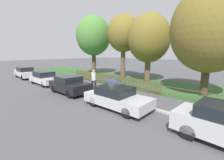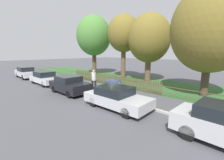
{
  "view_description": "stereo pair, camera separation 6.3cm",
  "coord_description": "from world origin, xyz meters",
  "px_view_note": "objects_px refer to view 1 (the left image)",
  "views": [
    {
      "loc": [
        10.71,
        -7.59,
        3.34
      ],
      "look_at": [
        2.48,
        1.11,
        1.1
      ],
      "focal_mm": 24.0,
      "sensor_mm": 36.0,
      "label": 1
    },
    {
      "loc": [
        10.76,
        -7.55,
        3.34
      ],
      "look_at": [
        2.48,
        1.11,
        1.1
      ],
      "focal_mm": 24.0,
      "sensor_mm": 36.0,
      "label": 2
    }
  ],
  "objects_px": {
    "parked_car_black_saloon": "(45,78)",
    "parked_car_red_compact": "(117,97)",
    "parked_car_navy_estate": "(70,85)",
    "tree_mid_park": "(149,38)",
    "tree_nearest_kerb": "(93,36)",
    "tree_far_left": "(211,29)",
    "tree_behind_motorcycle": "(123,34)",
    "parked_car_silver_hatchback": "(26,72)",
    "covered_motorcycle": "(114,85)",
    "pedestrian_near_fence": "(94,79)"
  },
  "relations": [
    {
      "from": "tree_far_left",
      "to": "pedestrian_near_fence",
      "type": "xyz_separation_m",
      "value": [
        -7.52,
        -4.7,
        -3.96
      ]
    },
    {
      "from": "parked_car_silver_hatchback",
      "to": "parked_car_navy_estate",
      "type": "height_order",
      "value": "parked_car_silver_hatchback"
    },
    {
      "from": "parked_car_red_compact",
      "to": "tree_mid_park",
      "type": "relative_size",
      "value": 0.55
    },
    {
      "from": "parked_car_red_compact",
      "to": "tree_mid_park",
      "type": "bearing_deg",
      "value": 107.67
    },
    {
      "from": "parked_car_silver_hatchback",
      "to": "tree_behind_motorcycle",
      "type": "distance_m",
      "value": 13.61
    },
    {
      "from": "parked_car_red_compact",
      "to": "tree_nearest_kerb",
      "type": "distance_m",
      "value": 15.4
    },
    {
      "from": "tree_behind_motorcycle",
      "to": "covered_motorcycle",
      "type": "bearing_deg",
      "value": -56.47
    },
    {
      "from": "covered_motorcycle",
      "to": "tree_nearest_kerb",
      "type": "bearing_deg",
      "value": 149.59
    },
    {
      "from": "parked_car_silver_hatchback",
      "to": "tree_nearest_kerb",
      "type": "xyz_separation_m",
      "value": [
        3.77,
        8.45,
        4.96
      ]
    },
    {
      "from": "parked_car_black_saloon",
      "to": "parked_car_red_compact",
      "type": "distance_m",
      "value": 10.05
    },
    {
      "from": "parked_car_black_saloon",
      "to": "tree_mid_park",
      "type": "height_order",
      "value": "tree_mid_park"
    },
    {
      "from": "tree_far_left",
      "to": "pedestrian_near_fence",
      "type": "distance_m",
      "value": 9.71
    },
    {
      "from": "tree_nearest_kerb",
      "to": "pedestrian_near_fence",
      "type": "height_order",
      "value": "tree_nearest_kerb"
    },
    {
      "from": "parked_car_silver_hatchback",
      "to": "covered_motorcycle",
      "type": "xyz_separation_m",
      "value": [
        13.36,
        2.5,
        -0.01
      ]
    },
    {
      "from": "covered_motorcycle",
      "to": "pedestrian_near_fence",
      "type": "height_order",
      "value": "pedestrian_near_fence"
    },
    {
      "from": "tree_nearest_kerb",
      "to": "tree_far_left",
      "type": "height_order",
      "value": "tree_nearest_kerb"
    },
    {
      "from": "tree_nearest_kerb",
      "to": "tree_mid_park",
      "type": "height_order",
      "value": "tree_nearest_kerb"
    },
    {
      "from": "tree_nearest_kerb",
      "to": "tree_far_left",
      "type": "bearing_deg",
      "value": -6.54
    },
    {
      "from": "parked_car_red_compact",
      "to": "tree_far_left",
      "type": "xyz_separation_m",
      "value": [
        3.19,
        6.5,
        4.33
      ]
    },
    {
      "from": "covered_motorcycle",
      "to": "tree_far_left",
      "type": "xyz_separation_m",
      "value": [
        5.59,
        4.21,
        4.27
      ]
    },
    {
      "from": "parked_car_black_saloon",
      "to": "tree_nearest_kerb",
      "type": "height_order",
      "value": "tree_nearest_kerb"
    },
    {
      "from": "parked_car_black_saloon",
      "to": "covered_motorcycle",
      "type": "bearing_deg",
      "value": 16.59
    },
    {
      "from": "parked_car_navy_estate",
      "to": "parked_car_silver_hatchback",
      "type": "bearing_deg",
      "value": 179.57
    },
    {
      "from": "parked_car_red_compact",
      "to": "tree_nearest_kerb",
      "type": "height_order",
      "value": "tree_nearest_kerb"
    },
    {
      "from": "parked_car_black_saloon",
      "to": "tree_nearest_kerb",
      "type": "xyz_separation_m",
      "value": [
        -1.95,
        8.36,
        5.0
      ]
    },
    {
      "from": "parked_car_red_compact",
      "to": "tree_mid_park",
      "type": "height_order",
      "value": "tree_mid_park"
    },
    {
      "from": "parked_car_black_saloon",
      "to": "tree_far_left",
      "type": "relative_size",
      "value": 0.51
    },
    {
      "from": "parked_car_silver_hatchback",
      "to": "tree_nearest_kerb",
      "type": "relative_size",
      "value": 0.52
    },
    {
      "from": "parked_car_silver_hatchback",
      "to": "tree_far_left",
      "type": "distance_m",
      "value": 20.56
    },
    {
      "from": "parked_car_silver_hatchback",
      "to": "tree_mid_park",
      "type": "distance_m",
      "value": 16.07
    },
    {
      "from": "pedestrian_near_fence",
      "to": "parked_car_navy_estate",
      "type": "bearing_deg",
      "value": 24.54
    },
    {
      "from": "tree_behind_motorcycle",
      "to": "tree_nearest_kerb",
      "type": "bearing_deg",
      "value": -176.64
    },
    {
      "from": "covered_motorcycle",
      "to": "tree_far_left",
      "type": "bearing_deg",
      "value": 38.37
    },
    {
      "from": "parked_car_red_compact",
      "to": "tree_far_left",
      "type": "bearing_deg",
      "value": 62.2
    },
    {
      "from": "tree_far_left",
      "to": "parked_car_black_saloon",
      "type": "bearing_deg",
      "value": -153.43
    },
    {
      "from": "parked_car_navy_estate",
      "to": "covered_motorcycle",
      "type": "relative_size",
      "value": 1.83
    },
    {
      "from": "covered_motorcycle",
      "to": "pedestrian_near_fence",
      "type": "bearing_deg",
      "value": -164.27
    },
    {
      "from": "tree_nearest_kerb",
      "to": "tree_mid_park",
      "type": "xyz_separation_m",
      "value": [
        8.93,
        0.51,
        -0.86
      ]
    },
    {
      "from": "parked_car_silver_hatchback",
      "to": "parked_car_red_compact",
      "type": "bearing_deg",
      "value": 2.37
    },
    {
      "from": "tree_behind_motorcycle",
      "to": "tree_far_left",
      "type": "height_order",
      "value": "tree_far_left"
    },
    {
      "from": "tree_behind_motorcycle",
      "to": "tree_far_left",
      "type": "bearing_deg",
      "value": -11.94
    },
    {
      "from": "tree_nearest_kerb",
      "to": "tree_behind_motorcycle",
      "type": "height_order",
      "value": "tree_nearest_kerb"
    },
    {
      "from": "parked_car_navy_estate",
      "to": "parked_car_red_compact",
      "type": "height_order",
      "value": "parked_car_navy_estate"
    },
    {
      "from": "parked_car_black_saloon",
      "to": "parked_car_navy_estate",
      "type": "xyz_separation_m",
      "value": [
        5.01,
        -0.06,
        0.03
      ]
    },
    {
      "from": "tree_mid_park",
      "to": "pedestrian_near_fence",
      "type": "bearing_deg",
      "value": -100.24
    },
    {
      "from": "parked_car_navy_estate",
      "to": "covered_motorcycle",
      "type": "distance_m",
      "value": 3.61
    },
    {
      "from": "parked_car_navy_estate",
      "to": "tree_mid_park",
      "type": "relative_size",
      "value": 0.5
    },
    {
      "from": "tree_behind_motorcycle",
      "to": "tree_mid_park",
      "type": "relative_size",
      "value": 1.05
    },
    {
      "from": "tree_behind_motorcycle",
      "to": "pedestrian_near_fence",
      "type": "bearing_deg",
      "value": -71.74
    },
    {
      "from": "parked_car_red_compact",
      "to": "pedestrian_near_fence",
      "type": "xyz_separation_m",
      "value": [
        -4.32,
        1.8,
        0.37
      ]
    }
  ]
}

